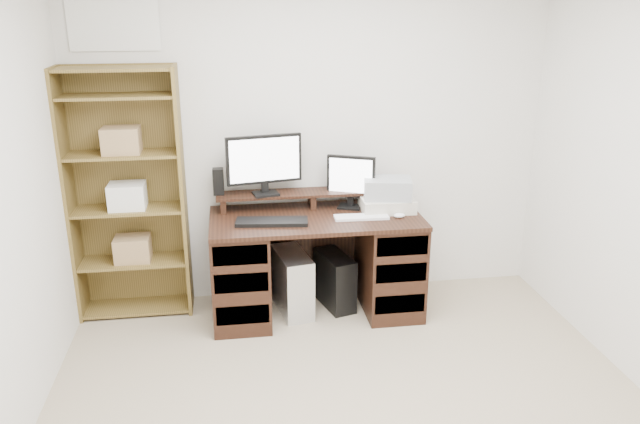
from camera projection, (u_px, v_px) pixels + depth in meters
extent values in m
cube|color=silver|center=(313.00, 136.00, 4.63)|extent=(3.50, 0.02, 2.50)
cube|color=white|center=(113.00, 20.00, 4.16)|extent=(0.60, 0.01, 0.40)
cube|color=black|center=(316.00, 218.00, 4.44)|extent=(1.50, 0.70, 0.03)
cube|color=black|center=(240.00, 271.00, 4.48)|extent=(0.40, 0.66, 0.72)
cube|color=black|center=(389.00, 262.00, 4.63)|extent=(0.40, 0.66, 0.72)
cube|color=black|center=(310.00, 245.00, 4.86)|extent=(1.48, 0.02, 0.65)
cube|color=black|center=(243.00, 315.00, 4.24)|extent=(0.36, 0.01, 0.14)
cube|color=black|center=(241.00, 283.00, 4.16)|extent=(0.36, 0.01, 0.14)
cube|color=black|center=(240.00, 255.00, 4.09)|extent=(0.36, 0.01, 0.14)
cube|color=black|center=(400.00, 304.00, 4.39)|extent=(0.36, 0.01, 0.14)
cube|color=black|center=(401.00, 273.00, 4.31)|extent=(0.36, 0.01, 0.14)
cube|color=black|center=(402.00, 246.00, 4.25)|extent=(0.36, 0.01, 0.14)
cube|color=black|center=(223.00, 204.00, 4.53)|extent=(0.04, 0.20, 0.10)
cube|color=black|center=(312.00, 200.00, 4.62)|extent=(0.04, 0.20, 0.10)
cube|color=black|center=(397.00, 196.00, 4.71)|extent=(0.04, 0.20, 0.10)
cube|color=black|center=(312.00, 192.00, 4.60)|extent=(1.40, 0.22, 0.02)
cube|color=black|center=(266.00, 194.00, 4.51)|extent=(0.20, 0.17, 0.02)
cube|color=black|center=(265.00, 185.00, 4.51)|extent=(0.05, 0.04, 0.10)
cube|color=black|center=(264.00, 159.00, 4.45)|extent=(0.54, 0.13, 0.35)
cube|color=white|center=(265.00, 160.00, 4.43)|extent=(0.50, 0.10, 0.31)
cube|color=black|center=(350.00, 207.00, 4.61)|extent=(0.21, 0.19, 0.01)
cube|color=black|center=(351.00, 199.00, 4.61)|extent=(0.05, 0.04, 0.09)
cube|color=black|center=(351.00, 177.00, 4.55)|extent=(0.34, 0.17, 0.31)
cube|color=white|center=(350.00, 177.00, 4.54)|extent=(0.29, 0.13, 0.27)
cube|color=black|center=(218.00, 181.00, 4.50)|extent=(0.08, 0.08, 0.19)
cube|color=black|center=(272.00, 222.00, 4.28)|extent=(0.51, 0.22, 0.03)
cube|color=white|center=(361.00, 217.00, 4.39)|extent=(0.38, 0.12, 0.02)
ellipsoid|color=white|center=(399.00, 215.00, 4.40)|extent=(0.10, 0.08, 0.03)
cube|color=beige|center=(387.00, 204.00, 4.55)|extent=(0.38, 0.29, 0.09)
cube|color=#9CA2A6|center=(387.00, 188.00, 4.51)|extent=(0.38, 0.30, 0.14)
cube|color=silver|center=(292.00, 282.00, 4.61)|extent=(0.29, 0.49, 0.46)
cube|color=black|center=(335.00, 280.00, 4.70)|extent=(0.28, 0.44, 0.41)
cube|color=#19FF33|center=(347.00, 280.00, 4.50)|extent=(0.01, 0.01, 0.01)
cube|color=brown|center=(70.00, 198.00, 4.34)|extent=(0.02, 0.30, 1.80)
cube|color=brown|center=(183.00, 194.00, 4.44)|extent=(0.02, 0.30, 1.80)
cube|color=brown|center=(130.00, 190.00, 4.52)|extent=(0.80, 0.01, 1.80)
cube|color=brown|center=(139.00, 307.00, 4.67)|extent=(0.75, 0.28, 0.02)
cube|color=brown|center=(134.00, 261.00, 4.55)|extent=(0.75, 0.28, 0.02)
cube|color=brown|center=(129.00, 209.00, 4.42)|extent=(0.75, 0.28, 0.02)
cube|color=brown|center=(123.00, 154.00, 4.29)|extent=(0.75, 0.28, 0.02)
cube|color=brown|center=(117.00, 96.00, 4.16)|extent=(0.75, 0.28, 0.02)
cube|color=brown|center=(114.00, 69.00, 4.10)|extent=(0.75, 0.28, 0.02)
cube|color=#A07F54|center=(133.00, 248.00, 4.52)|extent=(0.25, 0.20, 0.18)
cube|color=white|center=(127.00, 196.00, 4.39)|extent=(0.25, 0.20, 0.18)
cube|color=#A07F54|center=(121.00, 140.00, 4.26)|extent=(0.25, 0.20, 0.18)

